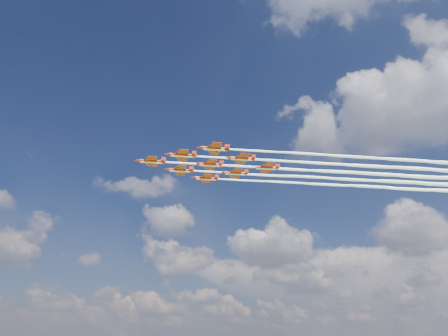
{
  "coord_description": "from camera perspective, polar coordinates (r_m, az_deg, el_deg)",
  "views": [
    {
      "loc": [
        84.64,
        -109.97,
        26.63
      ],
      "look_at": [
        -1.16,
        5.32,
        87.11
      ],
      "focal_mm": 35.0,
      "sensor_mm": 36.0,
      "label": 1
    }
  ],
  "objects": [
    {
      "name": "jet_lead",
      "position": [
        170.96,
        15.51,
        -0.52
      ],
      "size": [
        109.08,
        108.07,
        2.76
      ],
      "rotation": [
        0.0,
        0.0,
        0.78
      ],
      "color": "#A61D09"
    },
    {
      "name": "jet_row2_port",
      "position": [
        169.69,
        19.65,
        0.18
      ],
      "size": [
        109.08,
        108.07,
        2.76
      ],
      "rotation": [
        0.0,
        0.0,
        0.78
      ],
      "color": "#A61D09"
    },
    {
      "name": "jet_row2_starb",
      "position": [
        181.04,
        17.74,
        -1.51
      ],
      "size": [
        109.08,
        108.07,
        2.76
      ],
      "rotation": [
        0.0,
        0.0,
        0.78
      ],
      "color": "#A61D09"
    },
    {
      "name": "jet_row3_port",
      "position": [
        169.35,
        23.84,
        0.88
      ],
      "size": [
        109.08,
        108.07,
        2.76
      ],
      "rotation": [
        0.0,
        0.0,
        0.78
      ],
      "color": "#A61D09"
    },
    {
      "name": "jet_row3_centre",
      "position": [
        180.19,
        21.66,
        -0.85
      ],
      "size": [
        109.08,
        108.07,
        2.76
      ],
      "rotation": [
        0.0,
        0.0,
        0.78
      ],
      "color": "#A61D09"
    },
    {
      "name": "jet_row3_starb",
      "position": [
        191.42,
        19.73,
        -2.39
      ],
      "size": [
        109.08,
        108.07,
        2.76
      ],
      "rotation": [
        0.0,
        0.0,
        0.78
      ],
      "color": "#A61D09"
    },
    {
      "name": "jet_row4_port",
      "position": [
        180.22,
        25.6,
        -0.2
      ],
      "size": [
        109.08,
        108.07,
        2.76
      ],
      "rotation": [
        0.0,
        0.0,
        0.78
      ],
      "color": "#A61D09"
    },
    {
      "name": "jet_row4_starb",
      "position": [
        190.94,
        23.45,
        -1.77
      ],
      "size": [
        109.08,
        108.07,
        2.76
      ],
      "rotation": [
        0.0,
        0.0,
        0.78
      ],
      "color": "#A61D09"
    },
    {
      "name": "jet_tail",
      "position": [
        191.29,
        27.16,
        -1.15
      ],
      "size": [
        109.08,
        108.07,
        2.76
      ],
      "rotation": [
        0.0,
        0.0,
        0.78
      ],
      "color": "#A61D09"
    }
  ]
}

